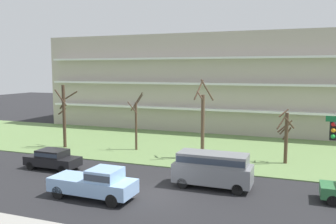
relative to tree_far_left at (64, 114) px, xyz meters
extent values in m
plane|color=#232326|center=(13.70, -9.35, -3.44)|extent=(160.00, 160.00, 0.00)
cube|color=#66844C|center=(13.70, 4.65, -3.40)|extent=(80.00, 16.00, 0.08)
cube|color=#B2A899|center=(13.70, 19.45, 2.73)|extent=(49.87, 13.61, 12.33)
cube|color=white|center=(13.70, 12.20, -0.36)|extent=(47.87, 0.90, 0.24)
cube|color=white|center=(13.70, 12.20, 2.73)|extent=(47.87, 0.90, 0.24)
cube|color=white|center=(13.70, 12.20, 5.81)|extent=(47.87, 0.90, 0.24)
cylinder|color=#423023|center=(0.01, -0.03, -0.26)|extent=(0.31, 0.31, 6.35)
cylinder|color=#423023|center=(-0.21, 0.12, 0.95)|extent=(0.49, 0.63, 0.90)
cylinder|color=#423023|center=(0.10, -0.60, 1.70)|extent=(1.27, 0.33, 1.65)
cylinder|color=#423023|center=(0.02, 0.92, 1.73)|extent=(1.98, 0.16, 1.14)
cylinder|color=#423023|center=(-0.35, 0.15, 0.24)|extent=(0.53, 0.85, 0.65)
cylinder|color=#4C3828|center=(7.25, 1.44, -1.07)|extent=(0.22, 0.22, 4.73)
cylinder|color=#4C3828|center=(7.12, 0.90, 0.82)|extent=(1.16, 0.37, 1.15)
cylinder|color=#4C3828|center=(7.22, 1.93, 1.27)|extent=(1.08, 0.16, 1.56)
cylinder|color=#4C3828|center=(7.08, 1.98, 1.31)|extent=(1.21, 0.46, 1.86)
cylinder|color=brown|center=(14.18, 0.39, -0.59)|extent=(0.32, 0.32, 5.69)
cylinder|color=brown|center=(14.64, -0.02, 2.70)|extent=(1.02, 1.12, 1.88)
cylinder|color=brown|center=(13.71, 0.65, 2.66)|extent=(0.70, 1.12, 1.76)
cylinder|color=brown|center=(13.99, 0.09, 2.21)|extent=(0.77, 0.54, 0.82)
cylinder|color=#4C3828|center=(21.13, 1.14, -1.27)|extent=(0.29, 0.29, 4.34)
cylinder|color=#4C3828|center=(21.17, 1.44, -0.88)|extent=(0.74, 0.22, 1.13)
cylinder|color=#4C3828|center=(20.85, 1.48, 0.81)|extent=(0.82, 0.72, 0.68)
cylinder|color=#4C3828|center=(20.73, 1.48, 0.08)|extent=(0.86, 0.97, 1.28)
cylinder|color=#4C3828|center=(20.97, 1.70, -0.34)|extent=(1.25, 0.47, 1.11)
cylinder|color=#4C3828|center=(21.34, 0.77, 0.12)|extent=(0.88, 0.59, 1.03)
cylinder|color=#4C3828|center=(20.99, 1.53, -0.50)|extent=(0.93, 0.44, 1.05)
cylinder|color=black|center=(24.08, -7.64, -3.12)|extent=(0.64, 0.22, 0.64)
cylinder|color=black|center=(24.07, -6.06, -3.12)|extent=(0.64, 0.22, 0.64)
cube|color=#8CB2E0|center=(10.34, -11.35, -2.61)|extent=(5.45, 2.13, 0.85)
cube|color=#8CB2E0|center=(11.24, -11.37, -1.84)|extent=(1.84, 1.88, 0.70)
cube|color=#2D3847|center=(11.24, -11.37, -1.84)|extent=(1.81, 1.92, 0.38)
cylinder|color=black|center=(12.25, -10.50, -3.04)|extent=(0.81, 0.24, 0.80)
cylinder|color=black|center=(12.21, -12.28, -3.04)|extent=(0.81, 0.24, 0.80)
cylinder|color=black|center=(8.48, -10.41, -3.04)|extent=(0.81, 0.24, 0.80)
cylinder|color=black|center=(8.43, -12.19, -3.04)|extent=(0.81, 0.24, 0.80)
cube|color=slate|center=(16.79, -6.85, -2.45)|extent=(5.22, 2.04, 1.25)
cube|color=slate|center=(16.79, -6.85, -1.45)|extent=(4.61, 1.88, 0.75)
cube|color=#2D3847|center=(16.79, -6.85, -1.45)|extent=(4.52, 1.92, 0.41)
cylinder|color=black|center=(14.97, -7.72, -3.08)|extent=(0.72, 0.23, 0.72)
cylinder|color=black|center=(14.98, -5.94, -3.08)|extent=(0.72, 0.23, 0.72)
cylinder|color=black|center=(18.61, -7.75, -3.08)|extent=(0.72, 0.23, 0.72)
cylinder|color=black|center=(18.62, -5.97, -3.08)|extent=(0.72, 0.23, 0.72)
cube|color=black|center=(3.86, -6.85, -2.77)|extent=(4.44, 1.89, 0.70)
cube|color=black|center=(3.86, -6.85, -2.14)|extent=(2.23, 1.70, 0.55)
cube|color=#2D3847|center=(3.86, -6.85, -2.14)|extent=(2.19, 1.74, 0.30)
cylinder|color=black|center=(2.30, -7.61, -3.12)|extent=(0.64, 0.23, 0.64)
cylinder|color=black|center=(2.34, -6.03, -3.12)|extent=(0.64, 0.23, 0.64)
cylinder|color=black|center=(5.38, -7.67, -3.12)|extent=(0.64, 0.23, 0.64)
cylinder|color=black|center=(5.41, -6.09, -3.12)|extent=(0.64, 0.23, 0.64)
cube|color=black|center=(23.55, -11.75, 1.64)|extent=(0.28, 0.28, 0.90)
sphere|color=red|center=(23.55, -11.90, 1.94)|extent=(0.20, 0.20, 0.20)
sphere|color=#F2A519|center=(23.55, -11.90, 1.66)|extent=(0.20, 0.20, 0.20)
sphere|color=green|center=(23.55, -11.90, 1.38)|extent=(0.20, 0.20, 0.20)
camera|label=1|loc=(22.04, -29.64, 4.41)|focal=38.22mm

